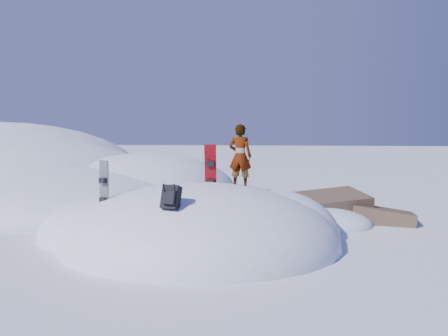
# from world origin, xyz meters

# --- Properties ---
(ground) EXTENTS (120.00, 120.00, 0.00)m
(ground) POSITION_xyz_m (0.00, 0.00, 0.00)
(ground) COLOR white
(ground) RESTS_ON ground
(snow_mound) EXTENTS (8.00, 6.00, 3.00)m
(snow_mound) POSITION_xyz_m (-0.17, 0.24, 0.00)
(snow_mound) COLOR white
(snow_mound) RESTS_ON ground
(snow_ridge) EXTENTS (21.50, 18.50, 6.40)m
(snow_ridge) POSITION_xyz_m (-10.43, 9.85, 0.00)
(snow_ridge) COLOR white
(snow_ridge) RESTS_ON ground
(rock_outcrop) EXTENTS (4.68, 4.41, 1.68)m
(rock_outcrop) POSITION_xyz_m (3.72, 3.01, 0.01)
(rock_outcrop) COLOR brown
(rock_outcrop) RESTS_ON ground
(snowboard_red) EXTENTS (0.32, 0.23, 1.66)m
(snowboard_red) POSITION_xyz_m (0.18, 0.73, 1.64)
(snowboard_red) COLOR red
(snowboard_red) RESTS_ON snow_mound
(snowboard_dark) EXTENTS (0.30, 0.27, 1.63)m
(snowboard_dark) POSITION_xyz_m (-2.37, -0.23, 1.28)
(snowboard_dark) COLOR black
(snowboard_dark) RESTS_ON snow_mound
(backpack) EXTENTS (0.44, 0.51, 0.60)m
(backpack) POSITION_xyz_m (-0.35, -1.74, 1.43)
(backpack) COLOR black
(backpack) RESTS_ON snow_mound
(gear_pile) EXTENTS (0.96, 0.85, 0.25)m
(gear_pile) POSITION_xyz_m (-2.15, -0.86, 0.12)
(gear_pile) COLOR black
(gear_pile) RESTS_ON ground
(person) EXTENTS (0.67, 0.51, 1.64)m
(person) POSITION_xyz_m (0.98, 0.47, 2.16)
(person) COLOR slate
(person) RESTS_ON snow_mound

